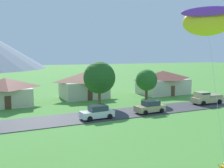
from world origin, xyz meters
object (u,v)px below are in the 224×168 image
(tree_left_of_center, at_px, (99,78))
(parked_car_white_mid_east, at_px, (97,112))
(parked_car_tan_west_end, at_px, (150,107))
(pickup_truck_sand_west_side, at_px, (206,98))
(house_right_center, at_px, (6,91))
(kite_flyer_with_kite, at_px, (207,23))
(tree_near_left, at_px, (147,80))
(house_left_center, at_px, (84,85))
(house_leftmost, at_px, (163,82))

(tree_left_of_center, relative_size, parked_car_white_mid_east, 1.65)
(parked_car_tan_west_end, height_order, pickup_truck_sand_west_side, pickup_truck_sand_west_side)
(parked_car_white_mid_east, bearing_deg, house_right_center, 123.32)
(parked_car_tan_west_end, bearing_deg, kite_flyer_with_kite, -112.69)
(tree_near_left, relative_size, tree_left_of_center, 0.80)
(tree_left_of_center, bearing_deg, house_left_center, 85.82)
(pickup_truck_sand_west_side, bearing_deg, parked_car_tan_west_end, -172.89)
(parked_car_white_mid_east, distance_m, kite_flyer_with_kite, 19.40)
(tree_near_left, height_order, pickup_truck_sand_west_side, tree_near_left)
(parked_car_white_mid_east, relative_size, kite_flyer_with_kite, 0.38)
(tree_left_of_center, bearing_deg, parked_car_tan_west_end, -57.18)
(house_leftmost, relative_size, pickup_truck_sand_west_side, 1.93)
(house_right_center, bearing_deg, pickup_truck_sand_west_side, -24.03)
(tree_left_of_center, distance_m, parked_car_white_mid_east, 8.71)
(parked_car_tan_west_end, bearing_deg, tree_left_of_center, 122.82)
(house_leftmost, height_order, house_right_center, house_leftmost)
(house_left_center, xyz_separation_m, parked_car_white_mid_east, (-4.00, -16.22, -1.62))
(tree_left_of_center, bearing_deg, house_right_center, 149.81)
(parked_car_white_mid_east, xyz_separation_m, pickup_truck_sand_west_side, (19.95, 1.51, 0.19))
(parked_car_tan_west_end, bearing_deg, parked_car_white_mid_east, -179.88)
(tree_left_of_center, height_order, kite_flyer_with_kite, kite_flyer_with_kite)
(kite_flyer_with_kite, bearing_deg, tree_near_left, 65.25)
(tree_left_of_center, distance_m, kite_flyer_with_kite, 24.92)
(house_leftmost, xyz_separation_m, parked_car_white_mid_east, (-20.44, -13.96, -1.62))
(parked_car_tan_west_end, height_order, kite_flyer_with_kite, kite_flyer_with_kite)
(tree_near_left, xyz_separation_m, pickup_truck_sand_west_side, (8.02, -5.57, -2.76))
(house_right_center, height_order, tree_near_left, tree_near_left)
(house_leftmost, height_order, parked_car_white_mid_east, house_leftmost)
(house_right_center, bearing_deg, house_leftmost, -1.45)
(tree_left_of_center, xyz_separation_m, parked_car_tan_west_end, (4.60, -7.13, -3.68))
(tree_near_left, distance_m, kite_flyer_with_kite, 27.27)
(tree_near_left, distance_m, parked_car_tan_west_end, 8.64)
(tree_near_left, bearing_deg, pickup_truck_sand_west_side, -34.80)
(house_leftmost, bearing_deg, parked_car_white_mid_east, -145.66)
(house_right_center, distance_m, pickup_truck_sand_west_side, 32.46)
(house_left_center, distance_m, parked_car_tan_west_end, 16.75)
(tree_near_left, relative_size, parked_car_white_mid_east, 1.33)
(house_left_center, height_order, kite_flyer_with_kite, kite_flyer_with_kite)
(pickup_truck_sand_west_side, height_order, kite_flyer_with_kite, kite_flyer_with_kite)
(pickup_truck_sand_west_side, bearing_deg, house_right_center, 155.97)
(house_left_center, relative_size, tree_near_left, 1.53)
(kite_flyer_with_kite, bearing_deg, house_leftmost, 57.66)
(house_leftmost, distance_m, kite_flyer_with_kite, 37.44)
(house_right_center, height_order, pickup_truck_sand_west_side, house_right_center)
(parked_car_white_mid_east, bearing_deg, pickup_truck_sand_west_side, 4.34)
(house_right_center, bearing_deg, kite_flyer_with_kite, -71.66)
(tree_left_of_center, xyz_separation_m, pickup_truck_sand_west_side, (16.61, -5.64, -3.49))
(tree_near_left, bearing_deg, kite_flyer_with_kite, -114.75)
(pickup_truck_sand_west_side, bearing_deg, parked_car_white_mid_east, -175.66)
(tree_near_left, height_order, tree_left_of_center, tree_left_of_center)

